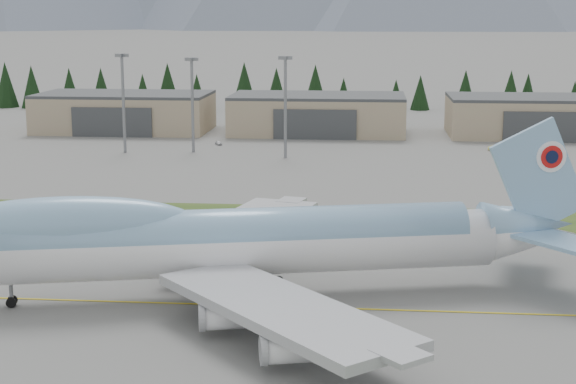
# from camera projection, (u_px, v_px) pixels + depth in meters

# --- Properties ---
(ground) EXTENTS (7000.00, 7000.00, 0.00)m
(ground) POSITION_uv_depth(u_px,v_px,m) (371.00, 310.00, 98.99)
(ground) COLOR #5F5F5D
(ground) RESTS_ON ground
(grass_strip_far) EXTENTS (400.00, 18.00, 0.08)m
(grass_strip_far) POSITION_uv_depth(u_px,v_px,m) (371.00, 219.00, 142.91)
(grass_strip_far) COLOR #324D1B
(grass_strip_far) RESTS_ON ground
(taxiway_line_main) EXTENTS (400.00, 0.40, 0.02)m
(taxiway_line_main) POSITION_uv_depth(u_px,v_px,m) (371.00, 310.00, 98.99)
(taxiway_line_main) COLOR gold
(taxiway_line_main) RESTS_ON ground
(boeing_747_freighter) EXTENTS (78.35, 65.62, 20.58)m
(boeing_747_freighter) POSITION_uv_depth(u_px,v_px,m) (236.00, 240.00, 102.30)
(boeing_747_freighter) COLOR white
(boeing_747_freighter) RESTS_ON ground
(hangar_left) EXTENTS (48.00, 26.60, 10.80)m
(hangar_left) POSITION_uv_depth(u_px,v_px,m) (125.00, 112.00, 250.60)
(hangar_left) COLOR tan
(hangar_left) RESTS_ON ground
(hangar_center) EXTENTS (48.00, 26.60, 10.80)m
(hangar_center) POSITION_uv_depth(u_px,v_px,m) (318.00, 114.00, 245.60)
(hangar_center) COLOR tan
(hangar_center) RESTS_ON ground
(hangar_right) EXTENTS (48.00, 26.60, 10.80)m
(hangar_right) POSITION_uv_depth(u_px,v_px,m) (537.00, 116.00, 240.14)
(hangar_right) COLOR tan
(hangar_right) RESTS_ON ground
(floodlight_masts) EXTENTS (204.03, 9.70, 23.58)m
(floodlight_masts) POSITION_uv_depth(u_px,v_px,m) (264.00, 87.00, 204.94)
(floodlight_masts) COLOR slate
(floodlight_masts) RESTS_ON ground
(service_vehicle_a) EXTENTS (2.41, 3.23, 1.02)m
(service_vehicle_a) POSITION_uv_depth(u_px,v_px,m) (219.00, 145.00, 224.35)
(service_vehicle_a) COLOR silver
(service_vehicle_a) RESTS_ON ground
(service_vehicle_b) EXTENTS (3.84, 1.63, 1.23)m
(service_vehicle_b) POSITION_uv_depth(u_px,v_px,m) (496.00, 151.00, 214.74)
(service_vehicle_b) COLOR yellow
(service_vehicle_b) RESTS_ON ground
(conifer_belt) EXTENTS (272.28, 16.57, 16.51)m
(conifer_belt) POSITION_uv_depth(u_px,v_px,m) (322.00, 89.00, 305.35)
(conifer_belt) COLOR black
(conifer_belt) RESTS_ON ground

